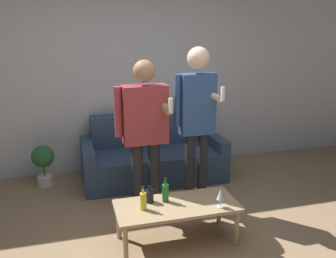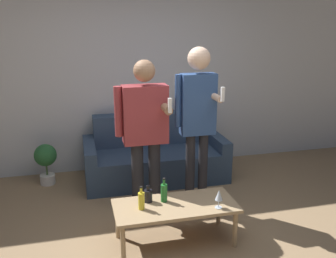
# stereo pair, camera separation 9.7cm
# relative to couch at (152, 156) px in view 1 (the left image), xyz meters

# --- Properties ---
(ground_plane) EXTENTS (16.00, 16.00, 0.00)m
(ground_plane) POSITION_rel_couch_xyz_m (-0.15, -1.78, -0.29)
(ground_plane) COLOR #997A56
(wall_back) EXTENTS (8.00, 0.06, 2.70)m
(wall_back) POSITION_rel_couch_xyz_m (-0.15, 0.47, 1.06)
(wall_back) COLOR silver
(wall_back) RESTS_ON ground_plane
(couch) EXTENTS (1.80, 0.83, 0.81)m
(couch) POSITION_rel_couch_xyz_m (0.00, 0.00, 0.00)
(couch) COLOR #334760
(couch) RESTS_ON ground_plane
(coffee_table) EXTENTS (1.12, 0.50, 0.39)m
(coffee_table) POSITION_rel_couch_xyz_m (-0.13, -1.54, 0.06)
(coffee_table) COLOR tan
(coffee_table) RESTS_ON ground_plane
(bottle_orange) EXTENTS (0.06, 0.06, 0.22)m
(bottle_orange) POSITION_rel_couch_xyz_m (-0.44, -1.55, 0.19)
(bottle_orange) COLOR yellow
(bottle_orange) RESTS_ON coffee_table
(bottle_green) EXTENTS (0.08, 0.08, 0.16)m
(bottle_green) POSITION_rel_couch_xyz_m (-0.36, -1.43, 0.17)
(bottle_green) COLOR black
(bottle_green) RESTS_ON coffee_table
(bottle_dark) EXTENTS (0.06, 0.06, 0.23)m
(bottle_dark) POSITION_rel_couch_xyz_m (-0.21, -1.45, 0.19)
(bottle_dark) COLOR #23752D
(bottle_dark) RESTS_ON coffee_table
(wine_glass_near) EXTENTS (0.07, 0.07, 0.17)m
(wine_glass_near) POSITION_rel_couch_xyz_m (0.23, -1.69, 0.22)
(wine_glass_near) COLOR silver
(wine_glass_near) RESTS_ON coffee_table
(person_standing_left) EXTENTS (0.53, 0.43, 1.64)m
(person_standing_left) POSITION_rel_couch_xyz_m (-0.28, -0.91, 0.67)
(person_standing_left) COLOR #232328
(person_standing_left) RESTS_ON ground_plane
(person_standing_right) EXTENTS (0.43, 0.43, 1.75)m
(person_standing_right) POSITION_rel_couch_xyz_m (0.27, -0.92, 0.79)
(person_standing_right) COLOR #232328
(person_standing_right) RESTS_ON ground_plane
(potted_plant) EXTENTS (0.28, 0.28, 0.53)m
(potted_plant) POSITION_rel_couch_xyz_m (-1.36, 0.10, 0.05)
(potted_plant) COLOR silver
(potted_plant) RESTS_ON ground_plane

